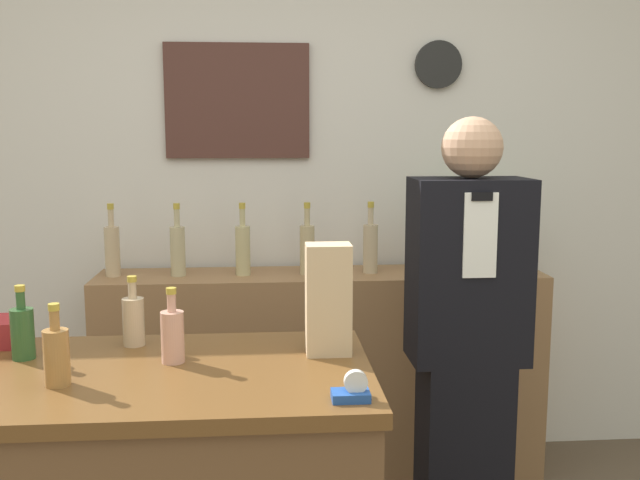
{
  "coord_description": "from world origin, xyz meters",
  "views": [
    {
      "loc": [
        -0.12,
        -1.31,
        1.54
      ],
      "look_at": [
        0.07,
        1.14,
        1.16
      ],
      "focal_mm": 40.0,
      "sensor_mm": 36.0,
      "label": 1
    }
  ],
  "objects_px": {
    "potted_plant": "(479,224)",
    "tape_dispenser": "(352,391)",
    "paper_bag": "(328,299)",
    "shopkeeper": "(466,345)"
  },
  "relations": [
    {
      "from": "potted_plant",
      "to": "tape_dispenser",
      "type": "distance_m",
      "value": 1.71
    },
    {
      "from": "shopkeeper",
      "to": "potted_plant",
      "type": "height_order",
      "value": "shopkeeper"
    },
    {
      "from": "shopkeeper",
      "to": "tape_dispenser",
      "type": "xyz_separation_m",
      "value": [
        -0.51,
        -0.8,
        0.14
      ]
    },
    {
      "from": "shopkeeper",
      "to": "paper_bag",
      "type": "xyz_separation_m",
      "value": [
        -0.53,
        -0.44,
        0.28
      ]
    },
    {
      "from": "potted_plant",
      "to": "paper_bag",
      "type": "height_order",
      "value": "potted_plant"
    },
    {
      "from": "potted_plant",
      "to": "paper_bag",
      "type": "xyz_separation_m",
      "value": [
        -0.79,
        -1.16,
        -0.06
      ]
    },
    {
      "from": "tape_dispenser",
      "to": "shopkeeper",
      "type": "bearing_deg",
      "value": 57.71
    },
    {
      "from": "paper_bag",
      "to": "potted_plant",
      "type": "bearing_deg",
      "value": 55.82
    },
    {
      "from": "paper_bag",
      "to": "tape_dispenser",
      "type": "relative_size",
      "value": 3.5
    },
    {
      "from": "potted_plant",
      "to": "paper_bag",
      "type": "relative_size",
      "value": 1.23
    }
  ]
}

